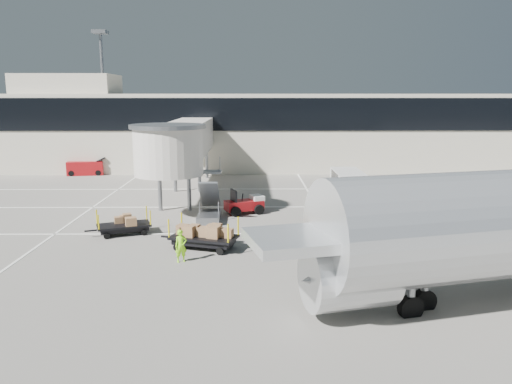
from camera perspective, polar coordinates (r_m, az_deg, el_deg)
ground at (r=26.84m, az=-3.25°, el=-5.94°), size 140.00×140.00×0.00m
lane_markings at (r=35.90m, az=-3.64°, el=-1.61°), size 40.00×30.00×0.02m
terminal at (r=55.75m, az=-2.25°, el=7.12°), size 64.00×12.11×15.20m
jet_bridge at (r=38.45m, az=-8.43°, el=5.58°), size 5.70×20.40×6.03m
baggage_tug at (r=33.53m, az=-1.27°, el=-1.44°), size 2.80×2.35×1.67m
suitcase_cart at (r=34.34m, az=10.80°, el=-1.56°), size 3.39×1.59×1.31m
box_cart_near at (r=25.98m, az=-5.77°, el=-5.03°), size 4.21×2.62×1.62m
box_cart_far at (r=29.44m, az=-14.88°, el=-3.77°), size 3.66×2.41×1.42m
ground_worker at (r=24.02m, az=-8.57°, el=-6.12°), size 0.67×0.56×1.58m
minivan at (r=39.87m, az=10.48°, el=1.23°), size 2.38×5.30×2.00m
belt_loader at (r=52.83m, az=-18.85°, el=2.61°), size 3.90×1.95×1.80m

